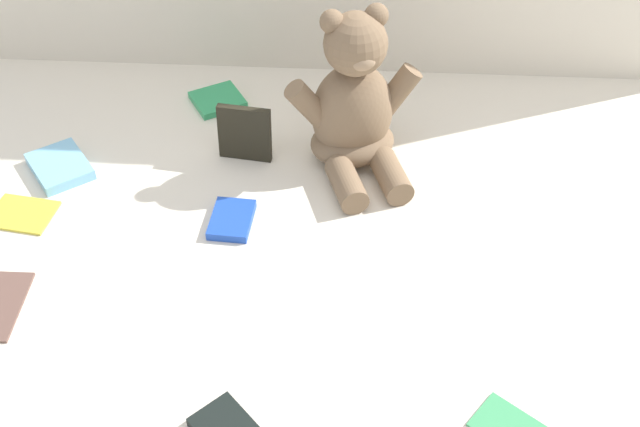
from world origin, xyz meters
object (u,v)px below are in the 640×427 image
object	(u,v)px
book_case_7	(60,167)
teddy_bear	(354,109)
book_case_0	(232,220)
book_case_4	(22,213)
book_case_6	(218,100)
book_case_3	(245,133)

from	to	relation	value
book_case_7	teddy_bear	bearing A→B (deg)	150.47
book_case_0	book_case_4	world-z (taller)	book_case_0
book_case_6	book_case_7	distance (m)	0.33
book_case_4	book_case_6	size ratio (longest dim) A/B	1.14
book_case_4	book_case_3	bearing A→B (deg)	-55.28
book_case_3	book_case_4	size ratio (longest dim) A/B	1.02
book_case_0	book_case_7	distance (m)	0.34
book_case_6	book_case_7	world-z (taller)	book_case_7
book_case_3	book_case_7	distance (m)	0.33
book_case_0	book_case_7	bearing A→B (deg)	-15.96
teddy_bear	book_case_4	xyz separation A→B (m)	(-0.55, -0.18, -0.10)
book_case_7	book_case_4	bearing A→B (deg)	38.42
book_case_0	book_case_6	bearing A→B (deg)	-73.79
teddy_bear	book_case_3	world-z (taller)	teddy_bear
book_case_4	book_case_6	bearing A→B (deg)	-31.04
book_case_3	book_case_7	world-z (taller)	book_case_3
book_case_0	book_case_6	distance (m)	0.35
book_case_3	book_case_6	size ratio (longest dim) A/B	1.16
book_case_4	book_case_7	xyz separation A→B (m)	(0.03, 0.12, 0.00)
teddy_bear	book_case_6	xyz separation A→B (m)	(-0.27, 0.16, -0.10)
teddy_bear	book_case_6	distance (m)	0.33
teddy_bear	book_case_0	bearing A→B (deg)	-155.63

